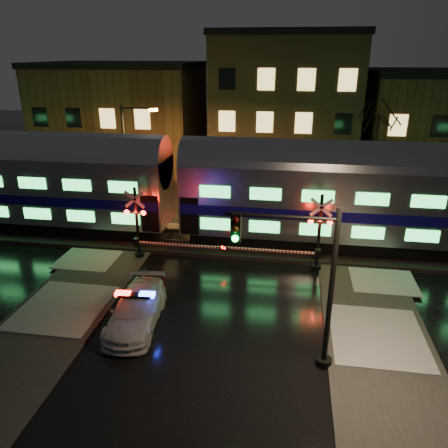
{
  "coord_description": "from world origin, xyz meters",
  "views": [
    {
      "loc": [
        2.83,
        -17.82,
        10.33
      ],
      "look_at": [
        -0.36,
        2.5,
        2.2
      ],
      "focal_mm": 35.0,
      "sensor_mm": 36.0,
      "label": 1
    }
  ],
  "objects_px": {
    "police_car": "(136,310)",
    "crossing_signal_left": "(144,231)",
    "streetlight": "(129,153)",
    "traffic_light": "(303,286)",
    "crossing_signal_right": "(311,241)"
  },
  "relations": [
    {
      "from": "police_car",
      "to": "crossing_signal_left",
      "type": "distance_m",
      "value": 6.09
    },
    {
      "from": "crossing_signal_right",
      "to": "traffic_light",
      "type": "bearing_deg",
      "value": -94.58
    },
    {
      "from": "crossing_signal_left",
      "to": "streetlight",
      "type": "relative_size",
      "value": 0.77
    },
    {
      "from": "police_car",
      "to": "crossing_signal_left",
      "type": "relative_size",
      "value": 0.83
    },
    {
      "from": "police_car",
      "to": "traffic_light",
      "type": "relative_size",
      "value": 0.78
    },
    {
      "from": "crossing_signal_left",
      "to": "streetlight",
      "type": "xyz_separation_m",
      "value": [
        -3.1,
        6.7,
        2.55
      ]
    },
    {
      "from": "crossing_signal_right",
      "to": "streetlight",
      "type": "xyz_separation_m",
      "value": [
        -11.7,
        6.7,
        2.51
      ]
    },
    {
      "from": "crossing_signal_right",
      "to": "streetlight",
      "type": "bearing_deg",
      "value": 150.21
    },
    {
      "from": "traffic_light",
      "to": "streetlight",
      "type": "bearing_deg",
      "value": 127.93
    },
    {
      "from": "police_car",
      "to": "streetlight",
      "type": "relative_size",
      "value": 0.64
    },
    {
      "from": "police_car",
      "to": "traffic_light",
      "type": "bearing_deg",
      "value": -17.41
    },
    {
      "from": "crossing_signal_right",
      "to": "crossing_signal_left",
      "type": "bearing_deg",
      "value": -179.99
    },
    {
      "from": "crossing_signal_left",
      "to": "streetlight",
      "type": "bearing_deg",
      "value": 114.81
    },
    {
      "from": "crossing_signal_right",
      "to": "streetlight",
      "type": "relative_size",
      "value": 0.78
    },
    {
      "from": "traffic_light",
      "to": "streetlight",
      "type": "xyz_separation_m",
      "value": [
        -11.12,
        13.95,
        1.03
      ]
    }
  ]
}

